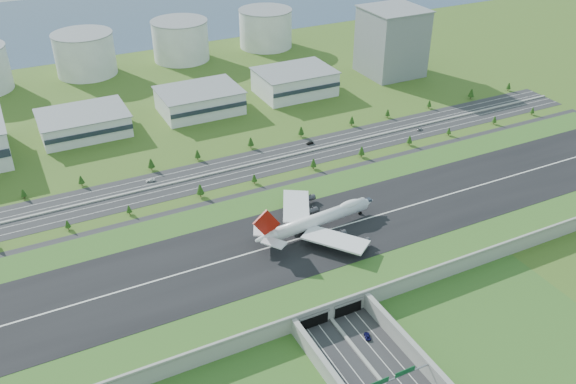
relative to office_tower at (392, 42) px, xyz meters
name	(u,v)px	position (x,y,z in m)	size (l,w,h in m)	color
ground	(281,257)	(-200.00, -195.00, -27.50)	(1200.00, 1200.00, 0.00)	#3E5D1D
airfield_deck	(281,251)	(-200.00, -195.09, -23.38)	(520.00, 100.00, 9.20)	gray
sign_gantry_near	(391,380)	(-200.00, -290.04, -20.55)	(38.70, 0.70, 9.80)	gray
north_expressway	(214,174)	(-200.00, -100.00, -27.44)	(560.00, 36.00, 0.12)	#28282B
tree_row	(230,162)	(-188.22, -97.98, -23.00)	(503.35, 48.60, 8.35)	#3D2819
hangar_mid_a	(84,123)	(-260.00, -5.00, -20.00)	(58.00, 42.00, 15.00)	silver
hangar_mid_b	(200,101)	(-175.00, -5.00, -19.00)	(58.00, 42.00, 17.00)	silver
hangar_mid_c	(295,82)	(-95.00, -5.00, -18.00)	(58.00, 42.00, 19.00)	silver
office_tower	(392,42)	(0.00, 0.00, 0.00)	(46.00, 46.00, 55.00)	gray
fuel_tank_b	(85,54)	(-235.00, 115.00, -10.00)	(50.00, 50.00, 35.00)	silver
fuel_tank_c	(181,41)	(-150.00, 115.00, -10.00)	(50.00, 50.00, 35.00)	silver
fuel_tank_d	(266,29)	(-65.00, 115.00, -10.00)	(50.00, 50.00, 35.00)	silver
bay_water	(91,20)	(-200.00, 285.00, -27.47)	(1200.00, 260.00, 0.06)	#344965
boeing_747	(317,220)	(-177.91, -192.23, -13.10)	(73.16, 68.88, 22.62)	white
car_2	(367,336)	(-191.70, -261.39, -26.69)	(2.29, 4.98, 1.38)	#0D0C40
car_5	(310,143)	(-127.30, -90.74, -26.56)	(1.73, 4.95, 1.63)	black
car_6	(420,129)	(-47.25, -106.13, -26.73)	(2.17, 4.70, 1.31)	#ACACB0
car_7	(150,180)	(-237.91, -91.65, -26.59)	(2.20, 5.41, 1.57)	white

